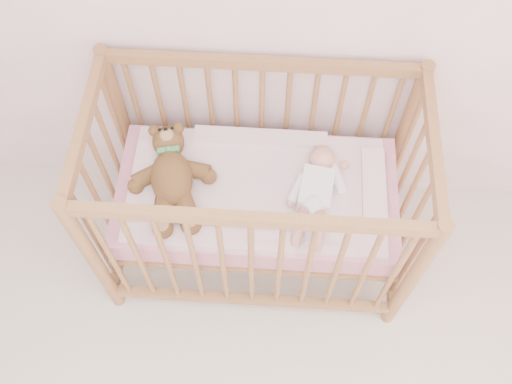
# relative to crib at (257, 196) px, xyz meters

# --- Properties ---
(crib) EXTENTS (1.36, 0.76, 1.00)m
(crib) POSITION_rel_crib_xyz_m (0.00, 0.00, 0.00)
(crib) COLOR #9A6E41
(crib) RESTS_ON floor
(mattress) EXTENTS (1.22, 0.62, 0.13)m
(mattress) POSITION_rel_crib_xyz_m (0.00, 0.00, -0.01)
(mattress) COLOR pink
(mattress) RESTS_ON crib
(blanket) EXTENTS (1.10, 0.58, 0.06)m
(blanket) POSITION_rel_crib_xyz_m (0.00, 0.00, 0.06)
(blanket) COLOR #D391A2
(blanket) RESTS_ON mattress
(baby) EXTENTS (0.32, 0.54, 0.12)m
(baby) POSITION_rel_crib_xyz_m (0.25, -0.02, 0.14)
(baby) COLOR white
(baby) RESTS_ON blanket
(teddy_bear) EXTENTS (0.50, 0.63, 0.15)m
(teddy_bear) POSITION_rel_crib_xyz_m (-0.36, -0.02, 0.15)
(teddy_bear) COLOR brown
(teddy_bear) RESTS_ON blanket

